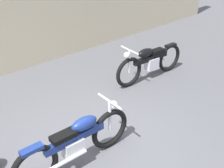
% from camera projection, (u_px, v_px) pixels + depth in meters
% --- Properties ---
extents(ground_plane, '(40.00, 40.00, 0.00)m').
position_uv_depth(ground_plane, '(92.00, 149.00, 4.92)').
color(ground_plane, '#56565B').
extents(motorcycle_black, '(2.19, 0.61, 0.98)m').
position_uv_depth(motorcycle_black, '(150.00, 62.00, 7.01)').
color(motorcycle_black, black).
rests_on(motorcycle_black, ground_plane).
extents(motorcycle_blue, '(2.18, 0.61, 0.98)m').
position_uv_depth(motorcycle_blue, '(76.00, 142.00, 4.39)').
color(motorcycle_blue, black).
rests_on(motorcycle_blue, ground_plane).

